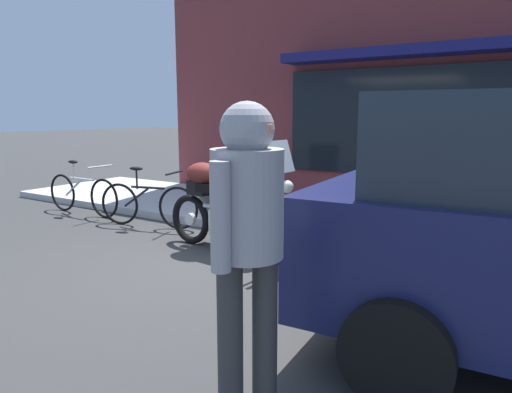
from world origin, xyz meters
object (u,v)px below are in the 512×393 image
at_px(pedestrian_walking, 248,226).
at_px(second_bicycle_by_cafe, 82,193).
at_px(sandwich_board_sign, 249,182).
at_px(touring_motorcycle, 227,203).
at_px(parked_bicycle, 148,204).

height_order(pedestrian_walking, second_bicycle_by_cafe, pedestrian_walking).
xyz_separation_m(pedestrian_walking, sandwich_board_sign, (-2.90, 4.39, -0.54)).
relative_size(touring_motorcycle, pedestrian_walking, 1.22).
relative_size(touring_motorcycle, sandwich_board_sign, 2.37).
bearing_deg(sandwich_board_sign, parked_bicycle, -119.58).
xyz_separation_m(pedestrian_walking, second_bicycle_by_cafe, (-5.33, 2.95, -0.75)).
bearing_deg(parked_bicycle, pedestrian_walking, -37.86).
relative_size(parked_bicycle, pedestrian_walking, 0.92).
xyz_separation_m(parked_bicycle, pedestrian_walking, (3.74, -2.91, 0.75)).
bearing_deg(parked_bicycle, sandwich_board_sign, 60.42).
bearing_deg(sandwich_board_sign, second_bicycle_by_cafe, -149.21).
relative_size(touring_motorcycle, parked_bicycle, 1.33).
height_order(touring_motorcycle, second_bicycle_by_cafe, touring_motorcycle).
distance_m(parked_bicycle, second_bicycle_by_cafe, 1.59).
bearing_deg(pedestrian_walking, sandwich_board_sign, 123.39).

